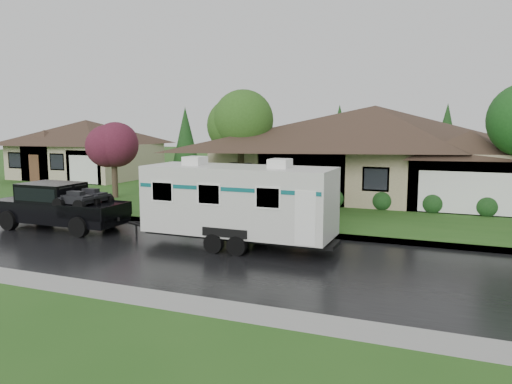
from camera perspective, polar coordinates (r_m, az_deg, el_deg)
ground at (r=19.34m, az=0.67°, el=-6.09°), size 140.00×140.00×0.00m
road at (r=17.55m, az=-1.73°, el=-7.53°), size 140.00×8.00×0.01m
curb at (r=21.38m, az=2.88°, el=-4.54°), size 140.00×0.50×0.15m
lawn at (r=33.51m, az=10.06°, el=-0.14°), size 140.00×26.00×0.15m
house_main at (r=31.67m, az=13.85°, el=5.69°), size 19.44×10.80×6.90m
house_far at (r=43.97m, az=-18.67°, el=5.23°), size 10.80×8.64×5.80m
tree_left_green at (r=28.99m, az=-1.71°, el=7.63°), size 3.84×3.84×6.35m
tree_red at (r=31.57m, az=-15.97°, el=5.17°), size 2.79×2.79×4.62m
shrub_row at (r=27.51m, az=11.68°, el=-0.70°), size 13.60×1.00×1.00m
pickup_truck at (r=23.81m, az=-21.76°, el=-1.33°), size 6.13×2.33×2.04m
travel_trailer at (r=18.75m, az=-2.00°, el=-0.93°), size 7.56×2.66×3.39m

